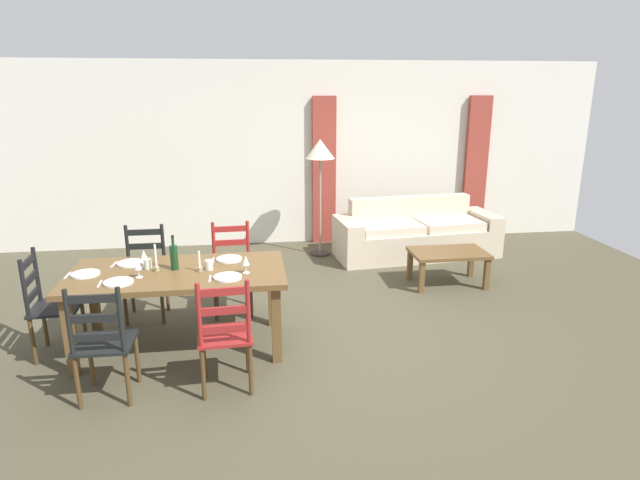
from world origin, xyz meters
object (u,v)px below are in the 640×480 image
Objects in this scene: wine_glass_far_left at (144,255)px; coffee_cup_primary at (209,265)px; coffee_cup_secondary at (148,264)px; dining_table at (178,280)px; couch at (415,235)px; dining_chair_head_west at (49,305)px; standing_lamp at (320,156)px; wine_glass_near_right at (246,261)px; dining_chair_far_left at (146,273)px; dining_chair_far_right at (232,268)px; coffee_table at (448,256)px; dining_chair_near_right at (225,335)px; wine_bottle at (174,257)px; dining_chair_near_left at (103,343)px; wine_glass_near_left at (138,265)px.

wine_glass_far_left is 1.79× the size of coffee_cup_primary.
coffee_cup_primary and coffee_cup_secondary have the same top height.
dining_table is 0.81× the size of couch.
standing_lamp is (2.78, 2.61, 0.93)m from dining_chair_head_west.
dining_table is at bearing -140.61° from couch.
standing_lamp reaches higher than dining_table.
wine_glass_near_right reaches higher than couch.
dining_chair_far_right is (0.88, 0.01, 0.00)m from dining_chair_far_left.
wine_glass_near_right is at bearing -150.10° from coffee_table.
standing_lamp is at bearing 57.15° from dining_chair_far_right.
coffee_cup_primary is 3.70m from couch.
dining_table is 11.80× the size of wine_glass_far_left.
coffee_cup_secondary is (-0.70, 0.88, 0.32)m from dining_chair_near_right.
coffee_table is at bearing 21.41° from wine_bottle.
coffee_table is at bearing 22.34° from dining_table.
couch is at bearing -7.83° from standing_lamp.
dining_chair_far_left reaches higher than coffee_cup_primary.
dining_chair_far_left is (0.04, 1.57, 0.00)m from dining_chair_near_left.
wine_bottle is at bearing 119.09° from dining_table.
standing_lamp is at bearing 51.88° from wine_glass_far_left.
wine_bottle reaches higher than couch.
wine_glass_near_left and wine_glass_near_right have the same top height.
dining_chair_near_left is 0.59× the size of standing_lamp.
dining_chair_far_left reaches higher than wine_glass_near_right.
dining_chair_head_west is 5.96× the size of wine_glass_near_left.
standing_lamp is (1.04, 2.79, 0.55)m from wine_glass_near_right.
coffee_cup_secondary is (0.20, 0.89, 0.32)m from dining_chair_near_left.
coffee_cup_primary is (1.41, -0.04, 0.32)m from dining_chair_head_west.
wine_glass_near_left is (0.13, -0.91, 0.38)m from dining_chair_far_left.
dining_table is 1.98× the size of dining_chair_near_right.
wine_bottle is at bearing 61.90° from dining_chair_near_left.
dining_chair_head_west is 10.67× the size of coffee_cup_primary.
coffee_cup_secondary is at bearing -144.13° from couch.
wine_bottle is 0.35× the size of coffee_table.
dining_chair_near_right is 0.41× the size of couch.
dining_table is at bearing -60.91° from wine_bottle.
dining_chair_far_left is 0.74m from wine_glass_far_left.
dining_chair_near_right is 0.85m from coffee_cup_primary.
standing_lamp reaches higher than coffee_cup_primary.
wine_glass_near_left is 3.44m from standing_lamp.
dining_table is 3.89m from couch.
couch is at bearing 30.47° from dining_chair_head_west.
dining_chair_near_left is at bearing -149.16° from wine_glass_near_right.
dining_chair_near_right is at bearing -51.59° from wine_glass_far_left.
dining_table is at bearing 118.90° from dining_chair_near_right.
dining_chair_head_west is at bearing 178.39° from dining_table.
standing_lamp is (1.22, 3.42, 0.93)m from dining_chair_near_right.
dining_chair_near_right reaches higher than wine_glass_far_left.
couch is (2.99, 2.46, -0.37)m from dining_table.
dining_chair_far_left is (-0.43, 0.78, -0.19)m from dining_table.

